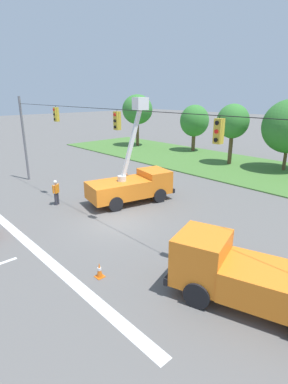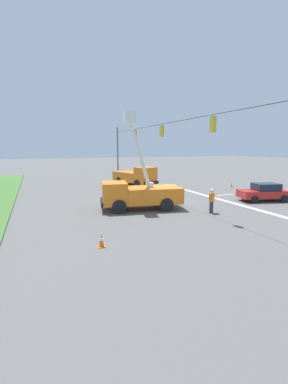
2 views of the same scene
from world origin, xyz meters
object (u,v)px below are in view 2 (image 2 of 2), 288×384
Objects in this scene: traffic_cone_foreground_right at (232,185)px; road_worker at (212,199)px; sedan_red at (264,192)px; traffic_cone_foreground_left at (101,241)px; utility_truck_bucket_lift at (139,192)px; traffic_cone_mid_right at (178,188)px; utility_truck_support_near at (136,176)px.

road_worker is at bearing 132.39° from traffic_cone_foreground_right.
traffic_cone_foreground_left is (-4.83, 15.68, -0.48)m from sedan_red.
sedan_red is at bearing -72.87° from traffic_cone_foreground_left.
utility_truck_bucket_lift reaches higher than traffic_cone_mid_right.
traffic_cone_mid_right is (0.18, 7.17, 0.04)m from traffic_cone_foreground_right.
utility_truck_support_near is 5.94m from traffic_cone_mid_right.
traffic_cone_foreground_left is 0.95× the size of traffic_cone_mid_right.
utility_truck_support_near reaches higher than traffic_cone_mid_right.
traffic_cone_mid_right is at bearing 28.33° from sedan_red.
utility_truck_bucket_lift reaches higher than utility_truck_support_near.
utility_truck_support_near is at bearing 30.45° from traffic_cone_mid_right.
sedan_red is (-12.71, -7.10, -0.39)m from utility_truck_support_near.
utility_truck_bucket_lift is 15.52m from traffic_cone_foreground_right.
utility_truck_support_near is at bearing 0.72° from road_worker.
road_worker is at bearing -125.81° from utility_truck_bucket_lift.
road_worker is at bearing 163.21° from traffic_cone_mid_right.
utility_truck_support_near is 1.43× the size of sedan_red.
sedan_red is at bearing -97.45° from utility_truck_bucket_lift.
traffic_cone_foreground_left is 22.41m from traffic_cone_foreground_right.
utility_truck_support_near is 10.23× the size of traffic_cone_foreground_left.
utility_truck_support_near is at bearing -26.06° from traffic_cone_foreground_left.
utility_truck_bucket_lift is at bearing 159.85° from utility_truck_support_near.
traffic_cone_mid_right is (-5.07, -2.98, -0.85)m from utility_truck_support_near.
traffic_cone_foreground_left is 17.01m from traffic_cone_mid_right.
sedan_red is at bearing 157.77° from traffic_cone_foreground_right.
traffic_cone_foreground_left is at bearing 153.94° from utility_truck_support_near.
traffic_cone_foreground_left is (-3.20, 8.76, -0.69)m from road_worker.
sedan_red is 16.42m from traffic_cone_foreground_left.
road_worker is 9.35m from traffic_cone_foreground_left.
utility_truck_support_near reaches higher than road_worker.
utility_truck_support_near is at bearing -20.15° from utility_truck_bucket_lift.
utility_truck_support_near is at bearing 62.65° from traffic_cone_foreground_right.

